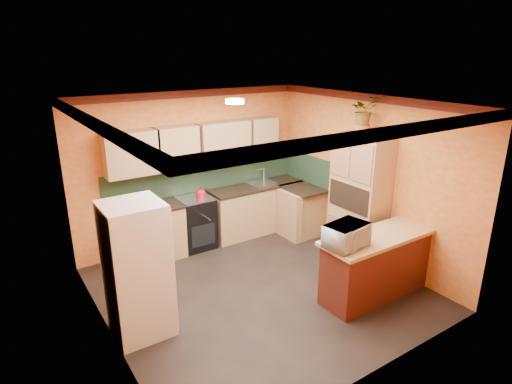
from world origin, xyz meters
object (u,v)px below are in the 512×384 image
base_cabinets_back (226,216)px  fridge (137,270)px  microwave (346,235)px  breakfast_bar (380,266)px  pantry (359,200)px  stove (195,223)px

base_cabinets_back → fridge: bearing=-141.3°
microwave → breakfast_bar: bearing=-8.6°
fridge → breakfast_bar: (3.12, -1.03, -0.41)m
fridge → breakfast_bar: fridge is taller
pantry → microwave: pantry is taller
stove → base_cabinets_back: bearing=0.0°
pantry → base_cabinets_back: bearing=125.2°
stove → pantry: pantry is taller
base_cabinets_back → breakfast_bar: bearing=-72.9°
stove → fridge: 2.46m
breakfast_bar → microwave: 0.96m
stove → fridge: fridge is taller
base_cabinets_back → pantry: size_ratio=1.74×
breakfast_bar → microwave: bearing=180.0°
stove → breakfast_bar: (1.50, -2.83, -0.02)m
stove → breakfast_bar: stove is taller
base_cabinets_back → pantry: (1.35, -1.92, 0.61)m
stove → fridge: size_ratio=0.54×
base_cabinets_back → microwave: 2.91m
breakfast_bar → stove: bearing=117.9°
pantry → breakfast_bar: 1.20m
pantry → breakfast_bar: (-0.48, -0.91, -0.61)m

